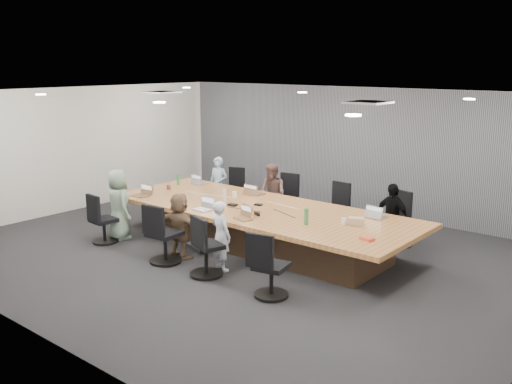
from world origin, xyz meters
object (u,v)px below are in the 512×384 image
Objects in this scene: chair_3 at (399,225)px; bottle_clear at (225,195)px; person_5 at (180,225)px; person_4 at (118,204)px; person_3 at (391,217)px; bottle_green_right at (306,216)px; conference_table at (259,225)px; laptop_0 at (201,183)px; person_6 at (221,236)px; person_0 at (218,185)px; canvas_bag at (356,221)px; person_1 at (272,194)px; bottle_green_left at (178,179)px; chair_6 at (206,251)px; chair_4 at (104,224)px; laptop_4 at (141,196)px; laptop_1 at (256,194)px; chair_2 at (335,213)px; mug_brown at (169,187)px; chair_1 at (282,202)px; chair_0 at (229,193)px; chair_7 at (271,271)px; laptop_3 at (377,216)px; chair_5 at (165,238)px; stapler at (257,214)px; laptop_6 at (243,219)px; snack_packet at (367,239)px; laptop_5 at (202,210)px.

bottle_clear reaches higher than chair_3.
person_4 is at bearing 0.39° from person_5.
bottle_green_right is at bearing -101.40° from person_3.
laptop_0 is at bearing 160.83° from conference_table.
person_3 is 3.18m from person_6.
person_0 is 4.43m from canvas_bag.
bottle_clear is at bearing -179.04° from conference_table.
bottle_green_left is (-1.90, -0.90, 0.21)m from person_1.
conference_table is 1.72m from chair_6.
person_4 is at bearing 94.33° from chair_4.
person_0 reaches higher than laptop_4.
laptop_1 is 2.35m from bottle_green_right.
person_3 is at bearing 168.26° from chair_2.
person_1 is 12.74× the size of mug_brown.
chair_1 is 3.51× the size of bottle_clear.
bottle_green_left is at bearing 56.71° from chair_0.
person_0 is 3.74m from person_6.
chair_1 reaches higher than chair_7.
bottle_clear reaches higher than laptop_3.
chair_7 is at bearing -6.13° from chair_5.
person_0 is at bearing 149.60° from conference_table.
chair_5 is 3.71× the size of bottle_green_left.
bottle_green_right is (-0.67, -1.72, 0.26)m from person_3.
chair_4 is at bearing 87.27° from laptop_0.
laptop_0 is at bearing 21.23° from chair_1.
chair_2 is 3.55m from chair_7.
person_3 is (4.26, -0.35, 0.26)m from chair_0.
chair_4 is 2.68m from chair_6.
laptop_1 is 2.23× the size of stapler.
laptop_3 is (1.67, 2.50, 0.33)m from chair_6.
person_0 is 3.37m from laptop_6.
chair_2 is at bearing 175.84° from person_3.
chair_3 reaches higher than snack_packet.
chair_6 reaches higher than chair_4.
canvas_bag reaches higher than snack_packet.
snack_packet is at bearing -5.95° from bottle_green_right.
laptop_3 is 1.37× the size of canvas_bag.
laptop_4 is at bearing 45.87° from chair_3.
stapler is (2.69, 0.36, 0.02)m from laptop_4.
stapler is at bearing 153.88° from laptop_0.
conference_table is at bearing 168.77° from snack_packet.
laptop_1 is (1.55, -0.90, 0.39)m from chair_0.
laptop_0 and laptop_3 have the same top height.
chair_3 is 2.28m from snack_packet.
laptop_6 is at bearing -34.52° from bottle_clear.
chair_7 is 3.08m from person_3.
chair_5 is 3.65m from laptop_3.
chair_1 reaches higher than stapler.
person_0 is at bearing 154.42° from bottle_green_right.
stapler is (0.98, 0.36, 0.02)m from laptop_5.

